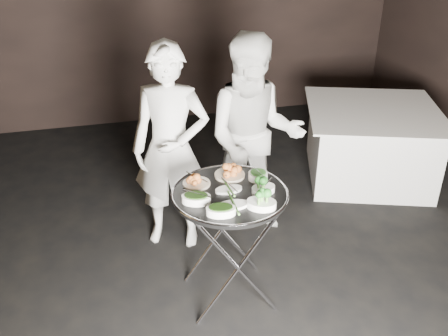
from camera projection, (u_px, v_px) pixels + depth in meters
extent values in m
cube|color=black|center=(230.00, 307.00, 3.50)|extent=(6.00, 7.00, 0.05)
cylinder|color=silver|center=(238.00, 268.00, 3.20)|extent=(0.57, 0.03, 0.83)
cylinder|color=silver|center=(238.00, 268.00, 3.20)|extent=(0.57, 0.03, 0.83)
cylinder|color=silver|center=(222.00, 230.00, 3.57)|extent=(0.57, 0.03, 0.83)
cylinder|color=silver|center=(222.00, 230.00, 3.57)|extent=(0.57, 0.03, 0.83)
cylinder|color=silver|center=(193.00, 204.00, 3.15)|extent=(0.02, 0.48, 0.02)
cylinder|color=silver|center=(265.00, 195.00, 3.25)|extent=(0.02, 0.48, 0.02)
cylinder|color=black|center=(230.00, 195.00, 3.18)|extent=(0.74, 0.74, 0.03)
torus|color=silver|center=(230.00, 193.00, 3.18)|extent=(0.75, 0.75, 0.02)
cylinder|color=beige|center=(197.00, 184.00, 3.26)|extent=(0.18, 0.18, 0.02)
cylinder|color=beige|center=(230.00, 175.00, 3.36)|extent=(0.20, 0.20, 0.02)
cylinder|color=white|center=(258.00, 176.00, 3.32)|extent=(0.13, 0.13, 0.05)
cylinder|color=silver|center=(197.00, 177.00, 3.25)|extent=(0.11, 0.18, 0.01)
cylinder|color=silver|center=(229.00, 169.00, 3.34)|extent=(0.09, 0.19, 0.01)
cylinder|color=silver|center=(258.00, 172.00, 3.31)|extent=(0.04, 0.20, 0.01)
cylinder|color=silver|center=(197.00, 194.00, 3.06)|extent=(0.16, 0.14, 0.01)
cylinder|color=silver|center=(265.00, 185.00, 3.16)|extent=(0.14, 0.15, 0.01)
cylinder|color=silver|center=(229.00, 185.00, 3.16)|extent=(0.06, 0.20, 0.01)
imported|color=silver|center=(171.00, 150.00, 3.79)|extent=(0.70, 0.58, 1.64)
imported|color=silver|center=(254.00, 138.00, 3.95)|extent=(0.94, 0.81, 1.66)
cube|color=white|center=(369.00, 144.00, 4.97)|extent=(1.12, 1.12, 0.70)
cube|color=white|center=(375.00, 111.00, 4.80)|extent=(1.26, 1.26, 0.02)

